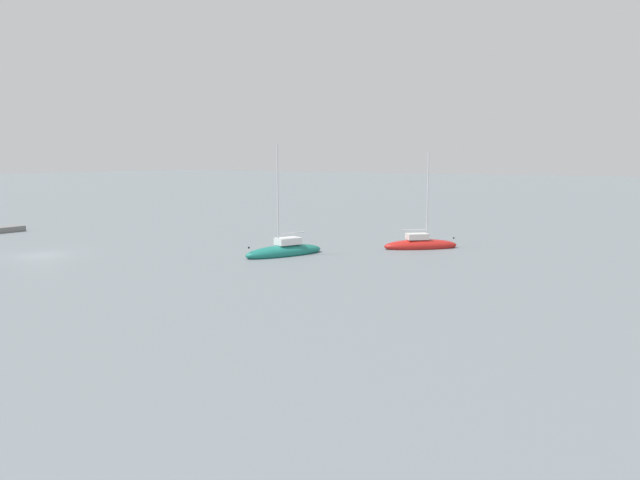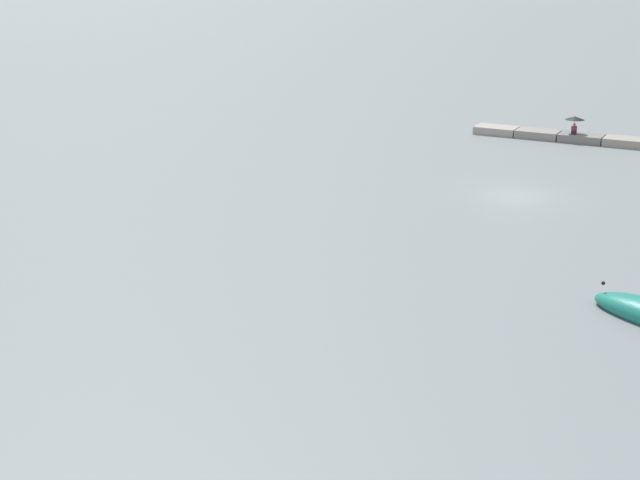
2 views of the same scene
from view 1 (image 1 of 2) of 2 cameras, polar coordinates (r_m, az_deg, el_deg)
name	(u,v)px [view 1 (image 1 of 2)]	position (r m, az deg, el deg)	size (l,w,h in m)	color
ground_plane	(42,255)	(50.18, -25.24, -1.35)	(500.00, 500.00, 0.00)	slate
sailboat_teal_near	(284,251)	(45.48, -3.45, -1.07)	(6.93, 4.19, 8.72)	#197266
sailboat_red_mid	(420,245)	(49.55, 9.68, -0.45)	(5.59, 5.77, 8.20)	red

